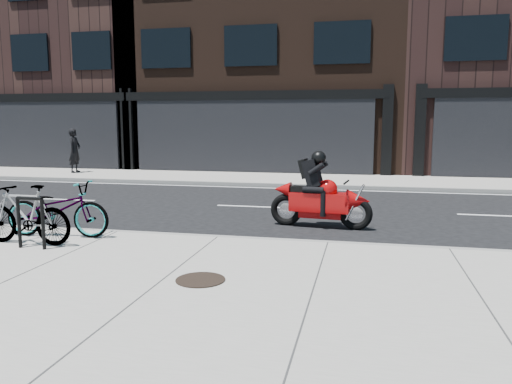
% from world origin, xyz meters
% --- Properties ---
extents(ground, '(120.00, 120.00, 0.00)m').
position_xyz_m(ground, '(0.00, 0.00, 0.00)').
color(ground, black).
rests_on(ground, ground).
extents(sidewalk_near, '(60.00, 6.00, 0.13)m').
position_xyz_m(sidewalk_near, '(0.00, -5.00, 0.07)').
color(sidewalk_near, gray).
rests_on(sidewalk_near, ground).
extents(sidewalk_far, '(60.00, 3.50, 0.13)m').
position_xyz_m(sidewalk_far, '(0.00, 7.75, 0.07)').
color(sidewalk_far, gray).
rests_on(sidewalk_far, ground).
extents(building_midwest, '(10.00, 10.00, 12.00)m').
position_xyz_m(building_midwest, '(-12.00, 14.50, 6.00)').
color(building_midwest, black).
rests_on(building_midwest, ground).
extents(building_center, '(12.00, 10.00, 14.50)m').
position_xyz_m(building_center, '(-2.00, 14.50, 7.25)').
color(building_center, black).
rests_on(building_center, ground).
extents(bike_rack, '(0.52, 0.07, 0.87)m').
position_xyz_m(bike_rack, '(-2.76, -3.46, 0.64)').
color(bike_rack, black).
rests_on(bike_rack, sidewalk_near).
extents(bicycle_front, '(1.99, 0.85, 1.02)m').
position_xyz_m(bicycle_front, '(-2.84, -2.60, 0.64)').
color(bicycle_front, gray).
rests_on(bicycle_front, sidewalk_near).
extents(bicycle_rear, '(1.73, 0.52, 1.03)m').
position_xyz_m(bicycle_rear, '(-3.03, -3.22, 0.65)').
color(bicycle_rear, gray).
rests_on(bicycle_rear, sidewalk_near).
extents(motorcycle, '(2.17, 0.67, 1.62)m').
position_xyz_m(motorcycle, '(1.79, -0.18, 0.66)').
color(motorcycle, black).
rests_on(motorcycle, ground).
extents(pedestrian, '(0.46, 0.67, 1.79)m').
position_xyz_m(pedestrian, '(-8.98, 7.76, 1.03)').
color(pedestrian, black).
rests_on(pedestrian, sidewalk_far).
extents(manhole_cover, '(0.67, 0.67, 0.02)m').
position_xyz_m(manhole_cover, '(0.50, -4.46, 0.14)').
color(manhole_cover, black).
rests_on(manhole_cover, sidewalk_near).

